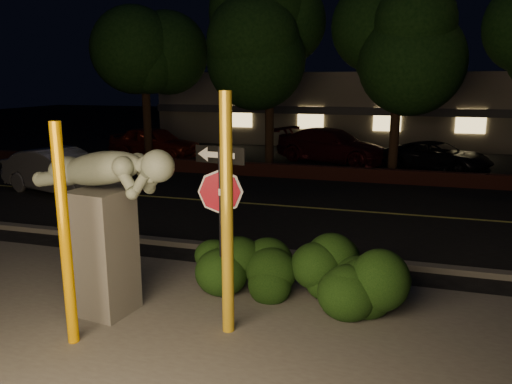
% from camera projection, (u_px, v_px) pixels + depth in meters
% --- Properties ---
extents(ground, '(90.00, 90.00, 0.00)m').
position_uv_depth(ground, '(315.00, 186.00, 17.27)').
color(ground, black).
rests_on(ground, ground).
extents(patio, '(14.00, 6.00, 0.02)m').
position_uv_depth(patio, '(182.00, 344.00, 6.98)').
color(patio, '#4C4944').
rests_on(patio, ground).
extents(road, '(80.00, 8.00, 0.01)m').
position_uv_depth(road, '(298.00, 207.00, 14.46)').
color(road, black).
rests_on(road, ground).
extents(lane_marking, '(80.00, 0.12, 0.00)m').
position_uv_depth(lane_marking, '(298.00, 207.00, 14.46)').
color(lane_marking, '#C2BE4D').
rests_on(lane_marking, road).
extents(curb, '(80.00, 0.25, 0.12)m').
position_uv_depth(curb, '(259.00, 251.00, 10.62)').
color(curb, '#4C4944').
rests_on(curb, ground).
extents(brick_wall, '(40.00, 0.35, 0.50)m').
position_uv_depth(brick_wall, '(321.00, 173.00, 18.43)').
color(brick_wall, '#471C16').
rests_on(brick_wall, ground).
extents(parking_lot, '(40.00, 12.00, 0.01)m').
position_uv_depth(parking_lot, '(340.00, 157.00, 23.82)').
color(parking_lot, black).
rests_on(parking_lot, ground).
extents(building, '(22.00, 10.20, 4.00)m').
position_uv_depth(building, '(357.00, 106.00, 30.85)').
color(building, '#696154').
rests_on(building, ground).
extents(tree_far_a, '(4.60, 4.60, 7.43)m').
position_uv_depth(tree_far_a, '(143.00, 38.00, 21.09)').
color(tree_far_a, black).
rests_on(tree_far_a, ground).
extents(tree_far_b, '(5.20, 5.20, 8.41)m').
position_uv_depth(tree_far_b, '(270.00, 16.00, 19.61)').
color(tree_far_b, black).
rests_on(tree_far_b, ground).
extents(tree_far_c, '(4.80, 4.80, 7.84)m').
position_uv_depth(tree_far_c, '(401.00, 21.00, 17.95)').
color(tree_far_c, black).
rests_on(tree_far_c, ground).
extents(yellow_pole_left, '(0.16, 0.16, 3.12)m').
position_uv_depth(yellow_pole_left, '(65.00, 237.00, 6.71)').
color(yellow_pole_left, '#FFAB01').
rests_on(yellow_pole_left, ground).
extents(yellow_pole_right, '(0.17, 0.17, 3.49)m').
position_uv_depth(yellow_pole_right, '(227.00, 217.00, 6.98)').
color(yellow_pole_right, gold).
rests_on(yellow_pole_right, ground).
extents(signpost, '(0.88, 0.16, 2.60)m').
position_uv_depth(signpost, '(220.00, 192.00, 8.07)').
color(signpost, black).
rests_on(signpost, ground).
extents(sculpture, '(2.52, 1.00, 2.68)m').
position_uv_depth(sculpture, '(103.00, 213.00, 7.58)').
color(sculpture, '#4C4944').
rests_on(sculpture, ground).
extents(hedge_center, '(2.22, 1.47, 1.06)m').
position_uv_depth(hedge_center, '(243.00, 260.00, 8.74)').
color(hedge_center, black).
rests_on(hedge_center, ground).
extents(hedge_right, '(1.96, 1.45, 1.15)m').
position_uv_depth(hedge_right, '(350.00, 267.00, 8.33)').
color(hedge_right, black).
rests_on(hedge_right, ground).
extents(hedge_far_right, '(1.89, 1.56, 1.13)m').
position_uv_depth(hedge_far_right, '(380.00, 280.00, 7.81)').
color(hedge_far_right, black).
rests_on(hedge_far_right, ground).
extents(silver_sedan, '(4.59, 2.59, 1.43)m').
position_uv_depth(silver_sedan, '(61.00, 171.00, 16.15)').
color(silver_sedan, '#BCBBC0').
rests_on(silver_sedan, ground).
extents(parked_car_red, '(4.57, 2.33, 1.49)m').
position_uv_depth(parked_car_red, '(155.00, 142.00, 23.25)').
color(parked_car_red, maroon).
rests_on(parked_car_red, ground).
extents(parked_car_darkred, '(5.53, 3.69, 1.49)m').
position_uv_depth(parked_car_darkred, '(332.00, 146.00, 22.15)').
color(parked_car_darkred, '#471117').
rests_on(parked_car_darkred, ground).
extents(parked_car_dark, '(4.62, 3.59, 1.17)m').
position_uv_depth(parked_car_dark, '(438.00, 156.00, 20.12)').
color(parked_car_dark, black).
rests_on(parked_car_dark, ground).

